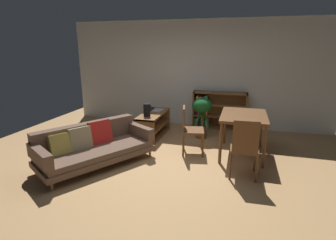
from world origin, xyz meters
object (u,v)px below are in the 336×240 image
Objects in this scene: fabric_couch at (93,146)px; media_console at (153,125)px; open_laptop at (155,109)px; dining_chair_near at (245,146)px; potted_floor_plant at (202,111)px; desk_speaker at (147,110)px; dining_table at (244,119)px; bookshelf at (215,110)px; dining_chair_far at (189,127)px.

fabric_couch is 1.84m from media_console.
open_laptop is (0.48, 2.03, 0.24)m from fabric_couch.
open_laptop is at bearing 138.57° from dining_chair_near.
desk_speaker is at bearing -156.45° from potted_floor_plant.
dining_chair_near is at bearing -37.86° from media_console.
dining_table is at bearing 24.33° from fabric_couch.
dining_chair_near is at bearing -61.88° from potted_floor_plant.
dining_chair_near is (0.95, -1.77, -0.09)m from potted_floor_plant.
desk_speaker is (-0.03, -0.32, 0.42)m from media_console.
open_laptop is 1.17m from potted_floor_plant.
potted_floor_plant is 0.92m from bookshelf.
dining_chair_near is 2.75m from bookshelf.
dining_table is at bearing -67.11° from bookshelf.
open_laptop is 0.44× the size of dining_chair_near.
potted_floor_plant is 0.79× the size of dining_table.
potted_floor_plant is 0.69× the size of bookshelf.
dining_table is 1.19× the size of dining_chair_near.
bookshelf reaches higher than dining_chair_far.
dining_chair_far is at bearing 142.63° from dining_chair_near.
desk_speaker reaches higher than media_console.
dining_table is 1.01m from dining_chair_near.
dining_table is at bearing 11.27° from dining_chair_far.
dining_chair_near is (0.04, -0.99, -0.17)m from dining_table.
media_console is 1.18m from potted_floor_plant.
dining_chair_near is 1.30m from dining_chair_far.
desk_speaker reaches higher than open_laptop.
open_laptop is at bearing 101.79° from media_console.
fabric_couch is 2.31× the size of dining_chair_far.
dining_chair_near reaches higher than open_laptop.
fabric_couch is 2.19× the size of dining_chair_near.
dining_table is (2.56, 1.16, 0.38)m from fabric_couch.
media_console is (0.54, 1.76, -0.07)m from fabric_couch.
potted_floor_plant is (1.11, 0.17, 0.36)m from media_console.
dining_chair_far is at bearing 31.58° from fabric_couch.
media_console is 1.34× the size of potted_floor_plant.
desk_speaker is 1.94m from bookshelf.
dining_chair_far reaches higher than potted_floor_plant.
desk_speaker is 2.45m from dining_chair_near.
bookshelf reaches higher than desk_speaker.
dining_chair_near reaches higher than dining_chair_far.
fabric_couch is at bearing -103.31° from open_laptop.
open_laptop is 1.52m from dining_chair_far.
dining_chair_far is at bearing -99.21° from bookshelf.
bookshelf reaches higher than media_console.
bookshelf is (1.38, 0.78, -0.12)m from open_laptop.
fabric_couch is 2.33× the size of potted_floor_plant.
dining_chair_near is 0.73× the size of bookshelf.
dining_chair_near reaches higher than desk_speaker.
media_console is at bearing -171.07° from potted_floor_plant.
potted_floor_plant is at bearing -103.67° from bookshelf.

